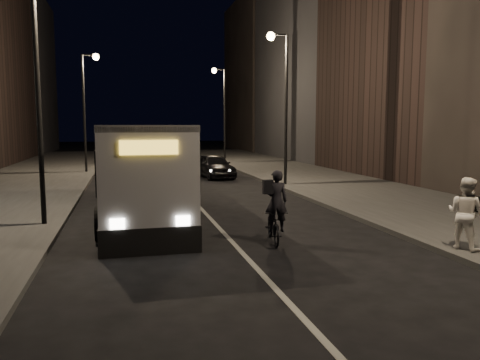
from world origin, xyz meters
TOP-DOWN VIEW (x-y plane):
  - ground at (0.00, 0.00)m, footprint 180.00×180.00m
  - sidewalk_right at (8.50, 14.00)m, footprint 7.00×70.00m
  - sidewalk_left at (-8.50, 14.00)m, footprint 7.00×70.00m
  - building_row_right at (16.00, 27.50)m, footprint 8.00×61.00m
  - streetlight_right_mid at (5.33, 12.00)m, footprint 1.20×0.44m
  - streetlight_right_far at (5.33, 28.00)m, footprint 1.20×0.44m
  - streetlight_left_near at (-5.33, 4.00)m, footprint 1.20×0.44m
  - streetlight_left_far at (-5.33, 22.00)m, footprint 1.20×0.44m
  - city_bus at (-2.37, 6.11)m, footprint 2.99×12.60m
  - cyclist_on_bicycle at (1.18, 0.40)m, footprint 0.93×1.92m
  - pedestrian_woman at (5.60, -2.02)m, footprint 1.03×1.13m
  - car_near at (2.65, 17.44)m, footprint 2.39×4.72m
  - car_mid at (-3.60, 29.91)m, footprint 1.60×4.12m
  - car_far at (1.06, 36.17)m, footprint 2.15×4.19m

SIDE VIEW (x-z plane):
  - ground at x=0.00m, z-range 0.00..0.00m
  - sidewalk_right at x=8.50m, z-range 0.00..0.16m
  - sidewalk_left at x=-8.50m, z-range 0.00..0.16m
  - car_far at x=1.06m, z-range 0.00..1.16m
  - car_mid at x=-3.60m, z-range 0.00..1.34m
  - cyclist_on_bicycle at x=1.18m, z-range -0.35..1.77m
  - car_near at x=2.65m, z-range 0.00..1.54m
  - pedestrian_woman at x=5.60m, z-range 0.16..2.05m
  - city_bus at x=-2.37m, z-range 0.15..3.53m
  - streetlight_right_mid at x=5.33m, z-range 1.30..9.42m
  - streetlight_right_far at x=5.33m, z-range 1.30..9.42m
  - streetlight_left_near at x=-5.33m, z-range 1.30..9.42m
  - streetlight_left_far at x=-5.33m, z-range 1.30..9.42m
  - building_row_right at x=16.00m, z-range 0.00..21.00m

